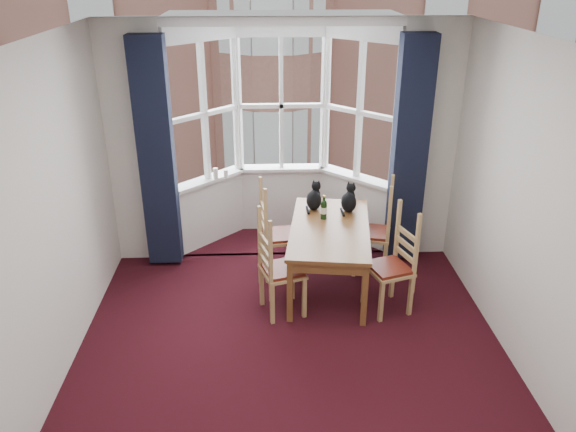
{
  "coord_description": "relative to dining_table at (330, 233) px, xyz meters",
  "views": [
    {
      "loc": [
        -0.21,
        -3.94,
        3.33
      ],
      "look_at": [
        0.0,
        1.05,
        1.05
      ],
      "focal_mm": 35.0,
      "sensor_mm": 36.0,
      "label": 1
    }
  ],
  "objects": [
    {
      "name": "chair_left_near",
      "position": [
        -0.62,
        -0.52,
        -0.17
      ],
      "size": [
        0.5,
        0.52,
        0.92
      ],
      "color": "tan",
      "rests_on": "floor"
    },
    {
      "name": "bay_window",
      "position": [
        -0.47,
        1.29,
        0.75
      ],
      "size": [
        2.76,
        0.94,
        2.8
      ],
      "color": "white",
      "rests_on": "floor"
    },
    {
      "name": "tenement_building",
      "position": [
        -0.47,
        12.54,
        0.95
      ],
      "size": [
        18.4,
        7.8,
        15.2
      ],
      "color": "#AD6D59",
      "rests_on": "street"
    },
    {
      "name": "wall_back_pier_left",
      "position": [
        -2.12,
        0.78,
        0.75
      ],
      "size": [
        0.7,
        0.12,
        2.8
      ],
      "primitive_type": "cube",
      "color": "silver",
      "rests_on": "floor"
    },
    {
      "name": "ceiling",
      "position": [
        -0.47,
        -1.47,
        2.15
      ],
      "size": [
        4.5,
        4.5,
        0.0
      ],
      "primitive_type": "plane",
      "rotation": [
        3.14,
        0.0,
        0.0
      ],
      "color": "white",
      "rests_on": "floor"
    },
    {
      "name": "cat_left",
      "position": [
        -0.13,
        0.49,
        0.2
      ],
      "size": [
        0.25,
        0.28,
        0.34
      ],
      "color": "black",
      "rests_on": "dining_table"
    },
    {
      "name": "curtain_right",
      "position": [
        0.95,
        0.6,
        0.7
      ],
      "size": [
        0.38,
        0.22,
        2.6
      ],
      "primitive_type": "cube",
      "color": "black",
      "rests_on": "floor"
    },
    {
      "name": "cat_right",
      "position": [
        0.26,
        0.41,
        0.21
      ],
      "size": [
        0.25,
        0.28,
        0.34
      ],
      "color": "black",
      "rests_on": "dining_table"
    },
    {
      "name": "chair_right_far",
      "position": [
        0.62,
        0.29,
        -0.17
      ],
      "size": [
        0.49,
        0.51,
        0.92
      ],
      "color": "tan",
      "rests_on": "floor"
    },
    {
      "name": "chair_right_near",
      "position": [
        0.64,
        -0.47,
        -0.17
      ],
      "size": [
        0.51,
        0.52,
        0.92
      ],
      "color": "tan",
      "rests_on": "floor"
    },
    {
      "name": "candle_tall",
      "position": [
        -1.3,
        1.13,
        0.29
      ],
      "size": [
        0.06,
        0.06,
        0.13
      ],
      "primitive_type": "cylinder",
      "color": "white",
      "rests_on": "bay_window"
    },
    {
      "name": "dining_table",
      "position": [
        0.0,
        0.0,
        0.0
      ],
      "size": [
        1.04,
        1.66,
        0.72
      ],
      "color": "brown",
      "rests_on": "floor"
    },
    {
      "name": "candle_short",
      "position": [
        -1.17,
        1.16,
        0.27
      ],
      "size": [
        0.06,
        0.06,
        0.1
      ],
      "primitive_type": "cylinder",
      "color": "white",
      "rests_on": "bay_window"
    },
    {
      "name": "street",
      "position": [
        -0.47,
        30.78,
        -6.65
      ],
      "size": [
        80.0,
        80.0,
        0.0
      ],
      "primitive_type": "plane",
      "color": "#333335",
      "rests_on": "ground"
    },
    {
      "name": "chair_left_far",
      "position": [
        -0.63,
        0.28,
        -0.17
      ],
      "size": [
        0.46,
        0.47,
        0.92
      ],
      "color": "tan",
      "rests_on": "floor"
    },
    {
      "name": "wall_left",
      "position": [
        -2.47,
        -1.47,
        0.75
      ],
      "size": [
        0.0,
        4.5,
        4.5
      ],
      "primitive_type": "plane",
      "rotation": [
        1.57,
        0.0,
        1.57
      ],
      "color": "silver",
      "rests_on": "floor"
    },
    {
      "name": "curtain_left",
      "position": [
        -1.89,
        0.6,
        0.7
      ],
      "size": [
        0.38,
        0.22,
        2.6
      ],
      "primitive_type": "cube",
      "color": "black",
      "rests_on": "floor"
    },
    {
      "name": "wall_back_pier_right",
      "position": [
        1.18,
        0.78,
        0.75
      ],
      "size": [
        0.7,
        0.12,
        2.8
      ],
      "primitive_type": "cube",
      "color": "silver",
      "rests_on": "floor"
    },
    {
      "name": "wall_right",
      "position": [
        1.53,
        -1.47,
        0.75
      ],
      "size": [
        0.0,
        4.5,
        4.5
      ],
      "primitive_type": "plane",
      "rotation": [
        1.57,
        0.0,
        -1.57
      ],
      "color": "silver",
      "rests_on": "floor"
    },
    {
      "name": "wine_bottle",
      "position": [
        -0.05,
        0.21,
        0.2
      ],
      "size": [
        0.07,
        0.07,
        0.27
      ],
      "color": "black",
      "rests_on": "dining_table"
    },
    {
      "name": "floor",
      "position": [
        -0.47,
        -1.47,
        -0.65
      ],
      "size": [
        4.5,
        4.5,
        0.0
      ],
      "primitive_type": "plane",
      "color": "black",
      "rests_on": "ground"
    }
  ]
}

